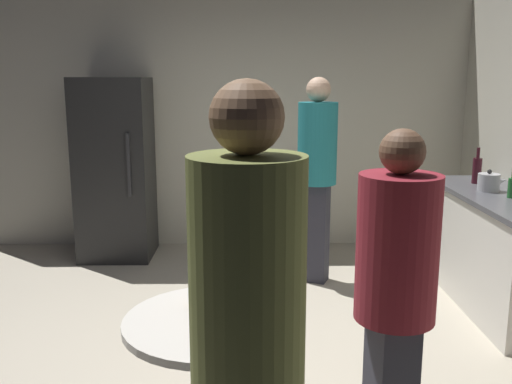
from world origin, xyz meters
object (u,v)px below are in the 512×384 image
Objects in this scene: beer_bottle_amber at (196,290)px; beer_bottle_green at (255,286)px; plastic_cup_white at (234,324)px; person_in_maroon_shirt at (395,286)px; wine_bottle_on_counter at (477,170)px; refrigerator at (116,169)px; kettle at (489,182)px; foreground_table at (213,340)px; beer_bottle_on_counter at (512,187)px; person_in_teal_shirt at (317,164)px; beer_bottle_brown at (212,317)px; person_in_olive_shirt at (248,333)px.

beer_bottle_green is (0.28, 0.04, 0.00)m from beer_bottle_amber.
person_in_maroon_shirt reaches higher than plastic_cup_white.
refrigerator is at bearing 165.96° from wine_bottle_on_counter.
foreground_table is at bearing -135.71° from kettle.
plastic_cup_white is at bearing -128.45° from wine_bottle_on_counter.
beer_bottle_green is 2.09× the size of plastic_cup_white.
beer_bottle_green is at bearing 8.91° from beer_bottle_amber.
refrigerator reaches higher than foreground_table.
refrigerator reaches higher than kettle.
beer_bottle_on_counter reaches higher than kettle.
refrigerator is at bearing -88.67° from person_in_teal_shirt.
kettle is 0.14× the size of person_in_teal_shirt.
plastic_cup_white is 0.70m from person_in_maroon_shirt.
foreground_table is 0.26m from plastic_cup_white.
beer_bottle_brown is (0.09, -0.30, 0.00)m from beer_bottle_amber.
beer_bottle_on_counter is (3.32, -1.42, 0.08)m from refrigerator.
refrigerator is 1.01× the size of person_in_olive_shirt.
person_in_maroon_shirt is (1.95, -3.30, 0.02)m from refrigerator.
plastic_cup_white is (-1.99, -2.21, -0.18)m from kettle.
beer_bottle_brown is at bearing -72.63° from beer_bottle_amber.
person_in_olive_shirt reaches higher than person_in_maroon_shirt.
kettle is at bearing 44.39° from beer_bottle_green.
person_in_olive_shirt is at bearing 38.48° from person_in_maroon_shirt.
refrigerator is 7.83× the size of beer_bottle_on_counter.
person_in_teal_shirt is 2.56m from person_in_maroon_shirt.
wine_bottle_on_counter is 1.35× the size of beer_bottle_amber.
beer_bottle_on_counter is at bearing 39.14° from beer_bottle_green.
beer_bottle_on_counter is 2.09× the size of plastic_cup_white.
plastic_cup_white is (0.10, -0.18, 0.16)m from foreground_table.
person_in_olive_shirt reaches higher than beer_bottle_brown.
kettle is 2.89m from beer_bottle_amber.
kettle reaches higher than beer_bottle_green.
plastic_cup_white is (-0.09, -0.36, -0.03)m from beer_bottle_green.
foreground_table is at bearing 5.59° from person_in_teal_shirt.
kettle is at bearing -130.67° from person_in_maroon_shirt.
person_in_olive_shirt reaches higher than kettle.
foreground_table is 7.27× the size of plastic_cup_white.
refrigerator is 3.40m from wine_bottle_on_counter.
person_in_teal_shirt is at bearing 70.01° from beer_bottle_amber.
plastic_cup_white is 0.06× the size of person_in_teal_shirt.
foreground_table is 3.48× the size of beer_bottle_green.
kettle is at bearing 95.72° from person_in_teal_shirt.
person_in_teal_shirt is (-1.33, 0.41, 0.09)m from kettle.
beer_bottle_brown is at bearing -22.57° from person_in_olive_shirt.
beer_bottle_on_counter is (0.06, -0.26, 0.01)m from kettle.
person_in_teal_shirt is (0.65, 2.62, 0.27)m from plastic_cup_white.
wine_bottle_on_counter reaches higher than beer_bottle_green.
person_in_teal_shirt is at bearing 74.08° from beer_bottle_brown.
refrigerator is at bearing 109.35° from beer_bottle_brown.
person_in_teal_shirt is (-1.40, 0.67, 0.08)m from beer_bottle_on_counter.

